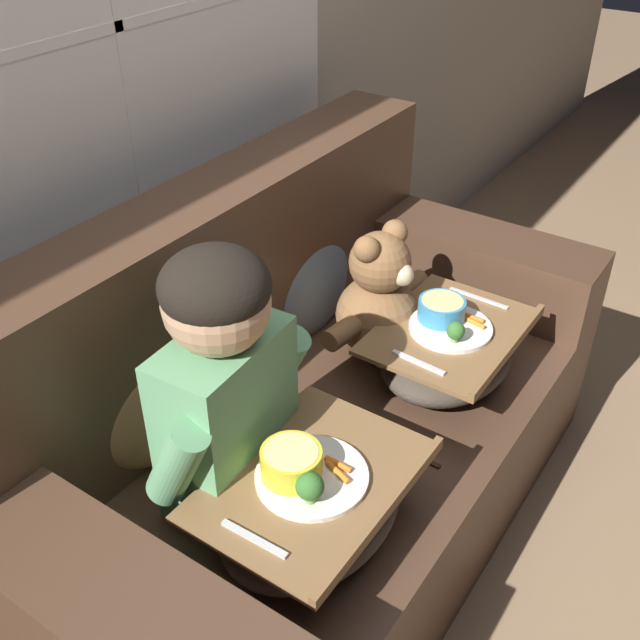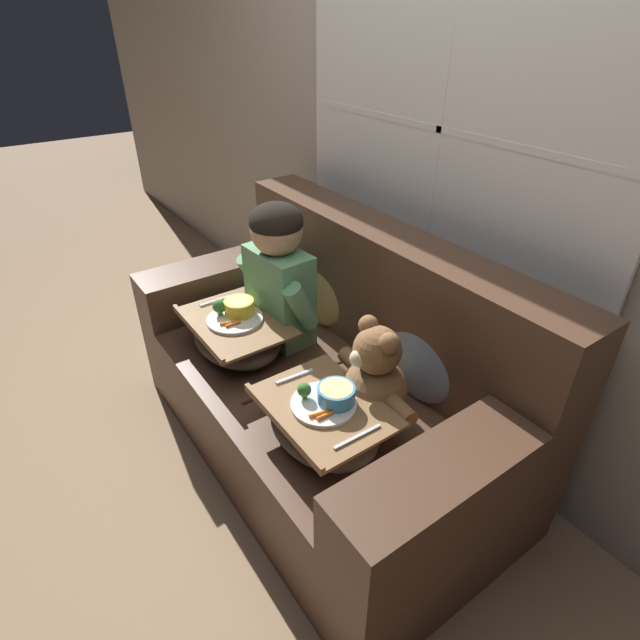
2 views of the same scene
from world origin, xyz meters
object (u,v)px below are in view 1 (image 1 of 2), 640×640
object	(u,v)px
teddy_bear	(380,302)
lap_tray_teddy	(448,351)
child_figure	(223,371)
lap_tray_child	(311,502)
throw_pillow_behind_child	(149,388)
couch	(298,427)
throw_pillow_behind_teddy	(307,271)

from	to	relation	value
teddy_bear	lap_tray_teddy	world-z (taller)	teddy_bear
child_figure	teddy_bear	size ratio (longest dim) A/B	1.47
lap_tray_child	lap_tray_teddy	distance (m)	0.62
throw_pillow_behind_child	teddy_bear	world-z (taller)	teddy_bear
couch	lap_tray_child	bearing A→B (deg)	-140.12
throw_pillow_behind_child	lap_tray_teddy	distance (m)	0.77
child_figure	lap_tray_teddy	bearing A→B (deg)	-18.91
throw_pillow_behind_teddy	couch	bearing A→B (deg)	-149.11
couch	child_figure	bearing A→B (deg)	-171.31
couch	lap_tray_teddy	world-z (taller)	couch
throw_pillow_behind_child	throw_pillow_behind_teddy	bearing A→B (deg)	0.00
throw_pillow_behind_teddy	lap_tray_child	size ratio (longest dim) A/B	0.83
couch	teddy_bear	bearing A→B (deg)	-9.45
throw_pillow_behind_child	teddy_bear	xyz separation A→B (m)	(0.62, -0.24, -0.02)
child_figure	lap_tray_teddy	size ratio (longest dim) A/B	1.36
child_figure	lap_tray_teddy	xyz separation A→B (m)	(0.62, -0.21, -0.24)
throw_pillow_behind_child	lap_tray_child	bearing A→B (deg)	-90.17
child_figure	lap_tray_child	size ratio (longest dim) A/B	1.28
couch	throw_pillow_behind_child	world-z (taller)	couch
lap_tray_teddy	teddy_bear	bearing A→B (deg)	90.29
child_figure	couch	bearing A→B (deg)	8.69
couch	lap_tray_child	size ratio (longest dim) A/B	3.58
lap_tray_child	couch	bearing A→B (deg)	39.88
couch	lap_tray_child	distance (m)	0.44
throw_pillow_behind_child	throw_pillow_behind_teddy	distance (m)	0.62
throw_pillow_behind_child	teddy_bear	distance (m)	0.66
teddy_bear	lap_tray_teddy	distance (m)	0.22
child_figure	teddy_bear	world-z (taller)	child_figure
lap_tray_child	throw_pillow_behind_child	bearing A→B (deg)	89.83
lap_tray_teddy	couch	bearing A→B (deg)	140.06
throw_pillow_behind_teddy	teddy_bear	bearing A→B (deg)	-90.15
child_figure	throw_pillow_behind_teddy	bearing A→B (deg)	20.58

